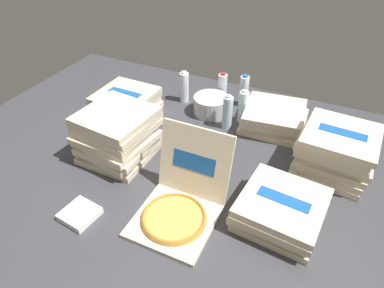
{
  "coord_description": "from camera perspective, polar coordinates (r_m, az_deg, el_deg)",
  "views": [
    {
      "loc": [
        0.74,
        -1.37,
        1.39
      ],
      "look_at": [
        0.05,
        0.1,
        0.14
      ],
      "focal_mm": 31.86,
      "sensor_mm": 36.0,
      "label": 1
    }
  ],
  "objects": [
    {
      "name": "water_bottle_0",
      "position": [
        2.39,
        5.96,
        5.3
      ],
      "size": [
        0.07,
        0.07,
        0.25
      ],
      "color": "silver",
      "rests_on": "ground_plane"
    },
    {
      "name": "pizza_stack_left_near",
      "position": [
        2.17,
        22.93,
        -1.05
      ],
      "size": [
        0.45,
        0.45,
        0.28
      ],
      "color": "beige",
      "rests_on": "ground_plane"
    },
    {
      "name": "pizza_stack_left_mid",
      "position": [
        2.46,
        13.55,
        4.33
      ],
      "size": [
        0.45,
        0.45,
        0.16
      ],
      "color": "beige",
      "rests_on": "ground_plane"
    },
    {
      "name": "ice_bucket",
      "position": [
        2.57,
        3.17,
        6.55
      ],
      "size": [
        0.26,
        0.26,
        0.13
      ],
      "primitive_type": "cylinder",
      "color": "#B7BABF",
      "rests_on": "ground_plane"
    },
    {
      "name": "ground_plane",
      "position": [
        2.09,
        -2.44,
        -4.41
      ],
      "size": [
        3.2,
        2.4,
        0.02
      ],
      "primitive_type": "cube",
      "color": "#38383D"
    },
    {
      "name": "pizza_stack_right_far",
      "position": [
        2.14,
        -12.36,
        1.48
      ],
      "size": [
        0.46,
        0.46,
        0.32
      ],
      "color": "beige",
      "rests_on": "ground_plane"
    },
    {
      "name": "water_bottle_3",
      "position": [
        2.69,
        -1.29,
        9.5
      ],
      "size": [
        0.07,
        0.07,
        0.25
      ],
      "color": "white",
      "rests_on": "ground_plane"
    },
    {
      "name": "pizza_stack_center_near",
      "position": [
        1.8,
        14.55,
        -10.54
      ],
      "size": [
        0.45,
        0.45,
        0.16
      ],
      "color": "beige",
      "rests_on": "ground_plane"
    },
    {
      "name": "napkin_pile",
      "position": [
        1.9,
        -18.27,
        -11.05
      ],
      "size": [
        0.19,
        0.19,
        0.04
      ],
      "primitive_type": "cube",
      "rotation": [
        0.0,
        0.0,
        -0.12
      ],
      "color": "white",
      "rests_on": "ground_plane"
    },
    {
      "name": "water_bottle_4",
      "position": [
        2.68,
        5.08,
        9.21
      ],
      "size": [
        0.07,
        0.07,
        0.25
      ],
      "color": "white",
      "rests_on": "ground_plane"
    },
    {
      "name": "water_bottle_1",
      "position": [
        2.67,
        8.66,
        8.78
      ],
      "size": [
        0.07,
        0.07,
        0.25
      ],
      "color": "silver",
      "rests_on": "ground_plane"
    },
    {
      "name": "pizza_stack_right_near",
      "position": [
        2.63,
        -10.98,
        6.98
      ],
      "size": [
        0.43,
        0.43,
        0.16
      ],
      "color": "beige",
      "rests_on": "ground_plane"
    },
    {
      "name": "open_pizza_box",
      "position": [
        1.78,
        -2.02,
        -9.82
      ],
      "size": [
        0.4,
        0.5,
        0.41
      ],
      "color": "beige",
      "rests_on": "ground_plane"
    },
    {
      "name": "water_bottle_2",
      "position": [
        2.46,
        8.57,
        6.16
      ],
      "size": [
        0.07,
        0.07,
        0.25
      ],
      "color": "silver",
      "rests_on": "ground_plane"
    }
  ]
}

